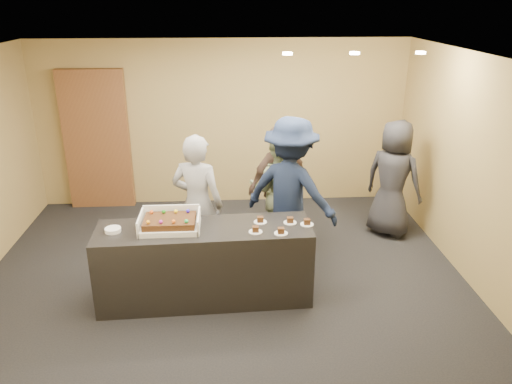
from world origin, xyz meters
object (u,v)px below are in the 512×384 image
(person_sage_man, at_px, (277,190))
(person_dark_suit, at_px, (393,179))
(plate_stack, at_px, (113,230))
(serving_counter, at_px, (205,263))
(storage_cabinet, at_px, (97,140))
(person_brown_extra, at_px, (279,184))
(person_navy_man, at_px, (291,192))
(person_server_grey, at_px, (198,204))
(sheet_cake, at_px, (170,221))
(cake_box, at_px, (170,224))

(person_sage_man, xyz_separation_m, person_dark_suit, (1.69, 0.24, 0.04))
(plate_stack, height_order, person_dark_suit, person_dark_suit)
(serving_counter, height_order, storage_cabinet, storage_cabinet)
(person_brown_extra, bearing_deg, person_dark_suit, 154.18)
(person_navy_man, bearing_deg, person_server_grey, 40.67)
(plate_stack, height_order, person_server_grey, person_server_grey)
(plate_stack, relative_size, person_navy_man, 0.09)
(serving_counter, relative_size, sheet_cake, 4.28)
(storage_cabinet, distance_m, cake_box, 3.21)
(storage_cabinet, relative_size, person_server_grey, 1.26)
(cake_box, xyz_separation_m, person_navy_man, (1.45, 0.84, 0.02))
(cake_box, xyz_separation_m, person_sage_man, (1.33, 1.29, -0.12))
(cake_box, distance_m, sheet_cake, 0.06)
(sheet_cake, bearing_deg, storage_cabinet, 116.49)
(person_server_grey, xyz_separation_m, person_brown_extra, (1.10, 0.80, -0.06))
(serving_counter, distance_m, sheet_cake, 0.66)
(serving_counter, bearing_deg, person_navy_man, 36.27)
(person_navy_man, distance_m, person_brown_extra, 0.64)
(storage_cabinet, height_order, person_navy_man, storage_cabinet)
(storage_cabinet, distance_m, person_server_grey, 2.79)
(serving_counter, xyz_separation_m, person_server_grey, (-0.10, 0.69, 0.44))
(storage_cabinet, relative_size, cake_box, 3.43)
(person_navy_man, height_order, person_dark_suit, person_navy_man)
(cake_box, bearing_deg, serving_counter, -3.80)
(person_brown_extra, bearing_deg, plate_stack, 9.22)
(serving_counter, relative_size, person_sage_man, 1.46)
(person_server_grey, height_order, person_sage_man, person_server_grey)
(person_navy_man, bearing_deg, plate_stack, 55.82)
(person_navy_man, relative_size, person_dark_suit, 1.13)
(person_server_grey, relative_size, person_sage_man, 1.09)
(cake_box, bearing_deg, person_server_grey, 68.00)
(cake_box, bearing_deg, person_navy_man, 30.09)
(person_server_grey, bearing_deg, storage_cabinet, -33.58)
(person_server_grey, height_order, person_brown_extra, person_server_grey)
(person_dark_suit, bearing_deg, person_sage_man, 50.36)
(person_brown_extra, bearing_deg, person_server_grey, 7.71)
(person_server_grey, bearing_deg, serving_counter, 116.43)
(person_dark_suit, bearing_deg, person_server_grey, 59.75)
(storage_cabinet, relative_size, person_brown_extra, 1.35)
(serving_counter, height_order, person_sage_man, person_sage_man)
(sheet_cake, bearing_deg, person_server_grey, 68.68)
(person_sage_man, bearing_deg, person_navy_man, 114.73)
(person_brown_extra, bearing_deg, cake_box, 18.70)
(cake_box, relative_size, person_sage_man, 0.40)
(serving_counter, bearing_deg, person_brown_extra, 53.72)
(serving_counter, relative_size, person_dark_suit, 1.40)
(plate_stack, distance_m, person_navy_man, 2.26)
(serving_counter, xyz_separation_m, person_brown_extra, (1.00, 1.49, 0.39))
(serving_counter, distance_m, plate_stack, 1.09)
(sheet_cake, distance_m, person_dark_suit, 3.40)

